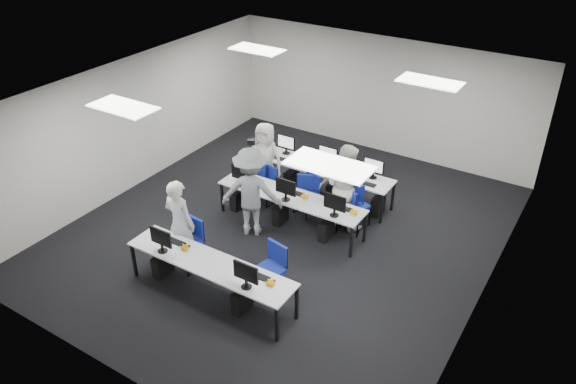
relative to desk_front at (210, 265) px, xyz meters
The scene contains 23 objects.
room 2.54m from the desk_front, 90.00° to the left, with size 9.00×9.02×3.00m.
ceiling_panels 3.33m from the desk_front, 90.00° to the left, with size 5.20×4.60×0.02m.
desk_front is the anchor object (origin of this frame).
desk_mid 2.60m from the desk_front, 90.00° to the left, with size 3.20×0.70×0.73m.
desk_back 4.00m from the desk_front, 90.00° to the left, with size 3.20×0.70×0.73m.
equipment_front 0.38m from the desk_front, behind, with size 2.51×0.41×1.19m.
equipment_mid 2.61m from the desk_front, 94.24° to the left, with size 2.91×0.41×1.19m.
equipment_back 4.04m from the desk_front, 87.27° to the left, with size 2.91×0.41×1.19m.
chair_0 1.08m from the desk_front, 153.24° to the left, with size 0.54×0.58×0.98m.
chair_1 1.09m from the desk_front, 38.13° to the left, with size 0.56×0.59×0.96m.
chair_2 3.32m from the desk_front, 107.13° to the left, with size 0.44×0.48×0.82m.
chair_3 3.27m from the desk_front, 89.39° to the left, with size 0.53×0.56×0.88m.
chair_4 3.35m from the desk_front, 70.73° to the left, with size 0.58×0.62×0.97m.
chair_5 3.65m from the desk_front, 109.71° to the left, with size 0.43×0.46×0.86m.
chair_6 3.54m from the desk_front, 92.28° to the left, with size 0.55×0.57×0.85m.
chair_7 3.54m from the desk_front, 71.47° to the left, with size 0.59×0.62×0.92m.
handbag 2.98m from the desk_front, 115.47° to the left, with size 0.33×0.21×0.27m, color tan.
student_0 1.19m from the desk_front, 155.70° to the left, with size 0.64×0.42×1.77m, color white.
student_1 3.39m from the desk_front, 74.73° to the left, with size 0.89×0.69×1.83m, color white.
student_2 3.71m from the desk_front, 109.31° to the left, with size 0.83×0.54×1.70m, color white.
student_3 3.40m from the desk_front, 76.79° to the left, with size 0.91×0.38×1.54m, color white.
photographer 2.09m from the desk_front, 105.19° to the left, with size 1.22×0.70×1.90m, color slate.
dslr_camera 2.59m from the desk_front, 105.90° to the left, with size 0.14×0.18×0.10m, color black.
Camera 1 is at (5.15, -8.10, 6.60)m, focal length 35.00 mm.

